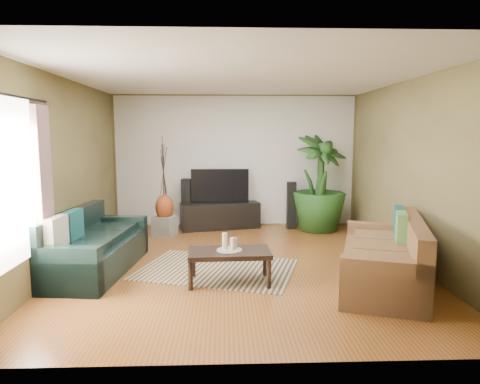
{
  "coord_description": "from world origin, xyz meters",
  "views": [
    {
      "loc": [
        -0.24,
        -6.09,
        1.91
      ],
      "look_at": [
        0.0,
        0.2,
        1.05
      ],
      "focal_mm": 32.0,
      "sensor_mm": 36.0,
      "label": 1
    }
  ],
  "objects_px": {
    "sofa_right": "(382,252)",
    "coffee_table": "(229,267)",
    "potted_plant": "(319,183)",
    "pedestal": "(165,226)",
    "sofa_left": "(96,241)",
    "side_table": "(105,243)",
    "speaker_right": "(291,205)",
    "tv_stand": "(220,216)",
    "vase": "(164,207)",
    "speaker_left": "(187,204)",
    "television": "(220,186)"
  },
  "relations": [
    {
      "from": "sofa_right",
      "to": "coffee_table",
      "type": "height_order",
      "value": "sofa_right"
    },
    {
      "from": "coffee_table",
      "to": "potted_plant",
      "type": "relative_size",
      "value": 0.55
    },
    {
      "from": "pedestal",
      "to": "sofa_right",
      "type": "bearing_deg",
      "value": -41.18
    },
    {
      "from": "sofa_left",
      "to": "side_table",
      "type": "xyz_separation_m",
      "value": [
        -0.04,
        0.58,
        -0.17
      ]
    },
    {
      "from": "sofa_left",
      "to": "pedestal",
      "type": "bearing_deg",
      "value": -12.26
    },
    {
      "from": "speaker_right",
      "to": "side_table",
      "type": "relative_size",
      "value": 1.86
    },
    {
      "from": "tv_stand",
      "to": "side_table",
      "type": "xyz_separation_m",
      "value": [
        -1.75,
        -2.09,
        -0.01
      ]
    },
    {
      "from": "sofa_left",
      "to": "vase",
      "type": "distance_m",
      "value": 2.16
    },
    {
      "from": "pedestal",
      "to": "vase",
      "type": "relative_size",
      "value": 0.78
    },
    {
      "from": "speaker_left",
      "to": "vase",
      "type": "distance_m",
      "value": 0.76
    },
    {
      "from": "sofa_right",
      "to": "tv_stand",
      "type": "distance_m",
      "value": 3.95
    },
    {
      "from": "sofa_left",
      "to": "sofa_right",
      "type": "xyz_separation_m",
      "value": [
        3.79,
        -0.68,
        0.0
      ]
    },
    {
      "from": "pedestal",
      "to": "speaker_left",
      "type": "bearing_deg",
      "value": 61.94
    },
    {
      "from": "speaker_left",
      "to": "side_table",
      "type": "bearing_deg",
      "value": -106.96
    },
    {
      "from": "sofa_right",
      "to": "speaker_right",
      "type": "bearing_deg",
      "value": -150.34
    },
    {
      "from": "speaker_left",
      "to": "potted_plant",
      "type": "height_order",
      "value": "potted_plant"
    },
    {
      "from": "speaker_left",
      "to": "pedestal",
      "type": "height_order",
      "value": "speaker_left"
    },
    {
      "from": "vase",
      "to": "television",
      "type": "bearing_deg",
      "value": 31.73
    },
    {
      "from": "coffee_table",
      "to": "speaker_right",
      "type": "height_order",
      "value": "speaker_right"
    },
    {
      "from": "sofa_left",
      "to": "tv_stand",
      "type": "height_order",
      "value": "sofa_left"
    },
    {
      "from": "speaker_right",
      "to": "pedestal",
      "type": "bearing_deg",
      "value": -167.23
    },
    {
      "from": "sofa_right",
      "to": "pedestal",
      "type": "height_order",
      "value": "sofa_right"
    },
    {
      "from": "tv_stand",
      "to": "speaker_right",
      "type": "bearing_deg",
      "value": -14.98
    },
    {
      "from": "coffee_table",
      "to": "vase",
      "type": "relative_size",
      "value": 2.17
    },
    {
      "from": "speaker_left",
      "to": "pedestal",
      "type": "distance_m",
      "value": 0.83
    },
    {
      "from": "vase",
      "to": "side_table",
      "type": "height_order",
      "value": "vase"
    },
    {
      "from": "speaker_left",
      "to": "television",
      "type": "bearing_deg",
      "value": 6.72
    },
    {
      "from": "television",
      "to": "speaker_right",
      "type": "bearing_deg",
      "value": -3.29
    },
    {
      "from": "sofa_right",
      "to": "coffee_table",
      "type": "relative_size",
      "value": 1.99
    },
    {
      "from": "coffee_table",
      "to": "tv_stand",
      "type": "height_order",
      "value": "tv_stand"
    },
    {
      "from": "tv_stand",
      "to": "pedestal",
      "type": "xyz_separation_m",
      "value": [
        -1.03,
        -0.62,
        -0.08
      ]
    },
    {
      "from": "sofa_left",
      "to": "side_table",
      "type": "distance_m",
      "value": 0.6
    },
    {
      "from": "potted_plant",
      "to": "speaker_left",
      "type": "bearing_deg",
      "value": 173.76
    },
    {
      "from": "coffee_table",
      "to": "potted_plant",
      "type": "height_order",
      "value": "potted_plant"
    },
    {
      "from": "sofa_right",
      "to": "pedestal",
      "type": "bearing_deg",
      "value": -112.62
    },
    {
      "from": "sofa_left",
      "to": "television",
      "type": "bearing_deg",
      "value": -26.45
    },
    {
      "from": "sofa_left",
      "to": "side_table",
      "type": "bearing_deg",
      "value": 9.7
    },
    {
      "from": "coffee_table",
      "to": "pedestal",
      "type": "distance_m",
      "value": 2.86
    },
    {
      "from": "vase",
      "to": "pedestal",
      "type": "bearing_deg",
      "value": 0.0
    },
    {
      "from": "sofa_right",
      "to": "speaker_right",
      "type": "relative_size",
      "value": 2.2
    },
    {
      "from": "tv_stand",
      "to": "television",
      "type": "distance_m",
      "value": 0.61
    },
    {
      "from": "television",
      "to": "side_table",
      "type": "height_order",
      "value": "television"
    },
    {
      "from": "coffee_table",
      "to": "pedestal",
      "type": "bearing_deg",
      "value": 112.09
    },
    {
      "from": "sofa_left",
      "to": "sofa_right",
      "type": "distance_m",
      "value": 3.85
    },
    {
      "from": "coffee_table",
      "to": "television",
      "type": "distance_m",
      "value": 3.31
    },
    {
      "from": "sofa_right",
      "to": "pedestal",
      "type": "xyz_separation_m",
      "value": [
        -3.12,
        2.73,
        -0.24
      ]
    },
    {
      "from": "speaker_right",
      "to": "speaker_left",
      "type": "bearing_deg",
      "value": 176.95
    },
    {
      "from": "potted_plant",
      "to": "tv_stand",
      "type": "bearing_deg",
      "value": 173.2
    },
    {
      "from": "sofa_right",
      "to": "side_table",
      "type": "relative_size",
      "value": 4.08
    },
    {
      "from": "potted_plant",
      "to": "sofa_right",
      "type": "bearing_deg",
      "value": -87.61
    }
  ]
}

